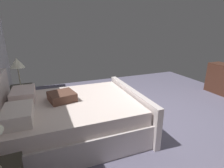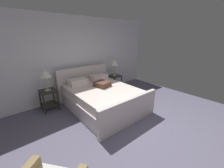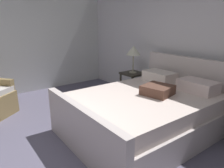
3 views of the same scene
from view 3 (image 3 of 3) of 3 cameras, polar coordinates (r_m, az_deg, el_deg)
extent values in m
cube|color=white|center=(4.13, 22.06, 10.66)|extent=(6.31, 0.12, 2.66)
cube|color=silver|center=(3.33, 8.60, -9.70)|extent=(1.75, 2.11, 0.40)
cube|color=silver|center=(4.01, 19.89, -0.76)|extent=(1.83, 0.13, 1.08)
cube|color=silver|center=(2.68, -8.47, -12.95)|extent=(1.83, 0.13, 0.70)
cube|color=silver|center=(3.21, 8.83, -4.71)|extent=(1.66, 2.05, 0.22)
cube|color=silver|center=(3.93, 12.81, 2.06)|extent=(0.57, 0.37, 0.18)
cube|color=silver|center=(3.50, 22.30, -0.51)|extent=(0.57, 0.37, 0.18)
cube|color=brown|center=(3.19, 12.32, -1.60)|extent=(0.47, 0.47, 0.14)
cube|color=#2E2A20|center=(4.64, 5.69, 2.88)|extent=(0.44, 0.44, 0.04)
cube|color=#2E2A20|center=(4.75, 5.56, -1.82)|extent=(0.40, 0.40, 0.02)
cylinder|color=#2E2A20|center=(4.73, 2.34, -0.55)|extent=(0.04, 0.04, 0.56)
cylinder|color=#2E2A20|center=(4.46, 5.47, -1.66)|extent=(0.04, 0.04, 0.56)
cylinder|color=#2E2A20|center=(4.98, 5.70, 0.23)|extent=(0.04, 0.04, 0.56)
cylinder|color=#2E2A20|center=(4.72, 8.85, -0.78)|extent=(0.04, 0.04, 0.56)
cylinder|color=#B7B293|center=(4.63, 5.70, 3.24)|extent=(0.16, 0.16, 0.02)
cylinder|color=#B7B293|center=(4.59, 5.77, 5.61)|extent=(0.02, 0.02, 0.37)
cone|color=white|center=(4.55, 5.87, 9.12)|extent=(0.31, 0.31, 0.20)
camera|label=1|loc=(5.44, -9.51, 17.63)|focal=28.18mm
camera|label=2|loc=(4.36, -50.66, 15.70)|focal=22.27mm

